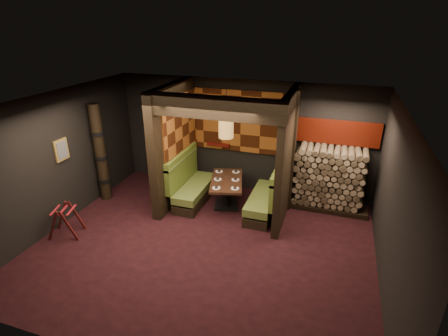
% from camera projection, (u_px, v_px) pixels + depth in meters
% --- Properties ---
extents(floor, '(6.50, 5.50, 0.02)m').
position_uv_depth(floor, '(204.00, 246.00, 6.98)').
color(floor, black).
rests_on(floor, ground).
extents(ceiling, '(6.50, 5.50, 0.02)m').
position_uv_depth(ceiling, '(200.00, 104.00, 5.84)').
color(ceiling, black).
rests_on(ceiling, ground).
extents(wall_back, '(6.50, 0.02, 2.85)m').
position_uv_depth(wall_back, '(242.00, 136.00, 8.82)').
color(wall_back, black).
rests_on(wall_back, ground).
extents(wall_front, '(6.50, 0.02, 2.85)m').
position_uv_depth(wall_front, '(113.00, 279.00, 4.01)').
color(wall_front, black).
rests_on(wall_front, ground).
extents(wall_left, '(0.02, 5.50, 2.85)m').
position_uv_depth(wall_left, '(58.00, 160.00, 7.35)').
color(wall_left, black).
rests_on(wall_left, ground).
extents(wall_right, '(0.02, 5.50, 2.85)m').
position_uv_depth(wall_right, '(395.00, 209.00, 5.47)').
color(wall_right, black).
rests_on(wall_right, ground).
extents(partition_left, '(0.20, 2.20, 2.85)m').
position_uv_depth(partition_left, '(174.00, 145.00, 8.24)').
color(partition_left, black).
rests_on(partition_left, floor).
extents(partition_right, '(0.15, 2.10, 2.85)m').
position_uv_depth(partition_right, '(287.00, 157.00, 7.52)').
color(partition_right, black).
rests_on(partition_right, floor).
extents(header_beam, '(2.85, 0.18, 0.44)m').
position_uv_depth(header_beam, '(213.00, 108.00, 6.55)').
color(header_beam, black).
rests_on(header_beam, partition_left).
extents(tapa_back_panel, '(2.40, 0.06, 1.55)m').
position_uv_depth(tapa_back_panel, '(241.00, 122.00, 8.62)').
color(tapa_back_panel, brown).
rests_on(tapa_back_panel, wall_back).
extents(tapa_side_panel, '(0.04, 1.85, 1.45)m').
position_uv_depth(tapa_side_panel, '(181.00, 126.00, 8.19)').
color(tapa_side_panel, brown).
rests_on(tapa_side_panel, partition_left).
extents(lacquer_shelf, '(0.60, 0.12, 0.07)m').
position_uv_depth(lacquer_shelf, '(218.00, 144.00, 8.99)').
color(lacquer_shelf, '#540E0A').
rests_on(lacquer_shelf, wall_back).
extents(booth_bench_left, '(0.68, 1.60, 1.14)m').
position_uv_depth(booth_bench_left, '(191.00, 186.00, 8.53)').
color(booth_bench_left, black).
rests_on(booth_bench_left, floor).
extents(booth_bench_right, '(0.68, 1.60, 1.14)m').
position_uv_depth(booth_bench_right, '(267.00, 197.00, 7.99)').
color(booth_bench_right, black).
rests_on(booth_bench_right, floor).
extents(dining_table, '(1.04, 1.46, 0.70)m').
position_uv_depth(dining_table, '(227.00, 189.00, 8.25)').
color(dining_table, black).
rests_on(dining_table, floor).
extents(place_settings, '(0.82, 1.16, 0.03)m').
position_uv_depth(place_settings, '(227.00, 179.00, 8.16)').
color(place_settings, white).
rests_on(place_settings, dining_table).
extents(pendant_lamp, '(0.33, 0.33, 1.10)m').
position_uv_depth(pendant_lamp, '(226.00, 128.00, 7.61)').
color(pendant_lamp, brown).
rests_on(pendant_lamp, ceiling).
extents(framed_picture, '(0.05, 0.36, 0.46)m').
position_uv_depth(framed_picture, '(61.00, 150.00, 7.35)').
color(framed_picture, olive).
rests_on(framed_picture, wall_left).
extents(luggage_rack, '(0.76, 0.64, 0.71)m').
position_uv_depth(luggage_rack, '(65.00, 220.00, 7.20)').
color(luggage_rack, '#40100F').
rests_on(luggage_rack, floor).
extents(totem_column, '(0.31, 0.31, 2.40)m').
position_uv_depth(totem_column, '(101.00, 154.00, 8.35)').
color(totem_column, black).
rests_on(totem_column, floor).
extents(firewood_stack, '(1.73, 0.70, 1.50)m').
position_uv_depth(firewood_stack, '(332.00, 179.00, 8.07)').
color(firewood_stack, black).
rests_on(firewood_stack, floor).
extents(mosaic_header, '(1.83, 0.10, 0.56)m').
position_uv_depth(mosaic_header, '(338.00, 132.00, 7.94)').
color(mosaic_header, maroon).
rests_on(mosaic_header, wall_back).
extents(bay_front_post, '(0.08, 0.08, 2.85)m').
position_uv_depth(bay_front_post, '(293.00, 153.00, 7.72)').
color(bay_front_post, black).
rests_on(bay_front_post, floor).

